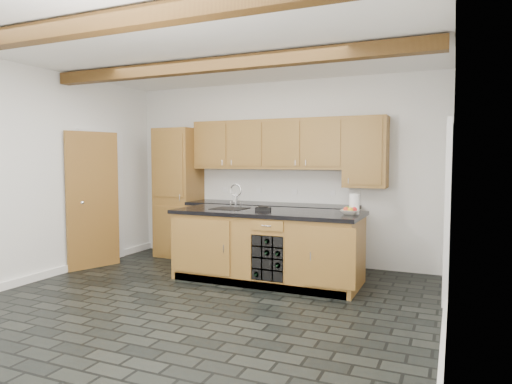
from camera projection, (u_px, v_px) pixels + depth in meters
ground at (197, 306)px, 4.95m from camera, size 5.00×5.00×0.00m
room_shell at (213, 165)px, 5.36m from camera, size 5.01×5.00×5.00m
back_cabinetry at (250, 199)px, 7.08m from camera, size 3.65×0.62×2.20m
island at (267, 246)px, 5.97m from camera, size 2.48×0.96×0.93m
faucet at (231, 206)px, 6.20m from camera, size 0.45×0.40×0.34m
kitchen_scale at (263, 209)px, 5.90m from camera, size 0.22×0.15×0.06m
fruit_bowl at (350, 212)px, 5.52m from camera, size 0.25×0.25×0.06m
fruit_cluster at (350, 210)px, 5.52m from camera, size 0.16×0.17×0.07m
paper_towel at (354, 204)px, 5.55m from camera, size 0.12×0.12×0.24m
mug at (235, 199)px, 7.17m from camera, size 0.14×0.14×0.10m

